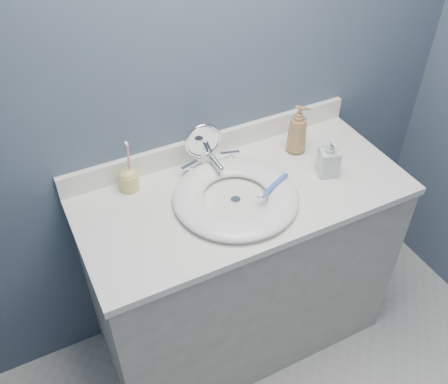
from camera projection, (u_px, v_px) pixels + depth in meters
back_wall at (210, 80)px, 1.79m from camera, size 2.20×0.02×2.40m
vanity_cabinet at (241, 272)px, 2.12m from camera, size 1.20×0.55×0.85m
countertop at (244, 195)px, 1.83m from camera, size 1.22×0.57×0.03m
backsplash at (212, 144)px, 1.97m from camera, size 1.22×0.02×0.09m
basin at (236, 197)px, 1.77m from camera, size 0.45×0.45×0.04m
drain at (236, 200)px, 1.78m from camera, size 0.04×0.04×0.01m
faucet at (212, 164)px, 1.90m from camera, size 0.25×0.13×0.07m
makeup_mirror at (203, 146)px, 1.84m from camera, size 0.14×0.08×0.21m
soap_bottle_amber at (298, 129)px, 1.94m from camera, size 0.11×0.11×0.21m
soap_bottle_clear at (329, 157)px, 1.85m from camera, size 0.09×0.09×0.16m
toothbrush_holder at (129, 179)px, 1.80m from camera, size 0.07×0.07×0.21m
toothbrush_lying at (273, 186)px, 1.78m from camera, size 0.16×0.08×0.02m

